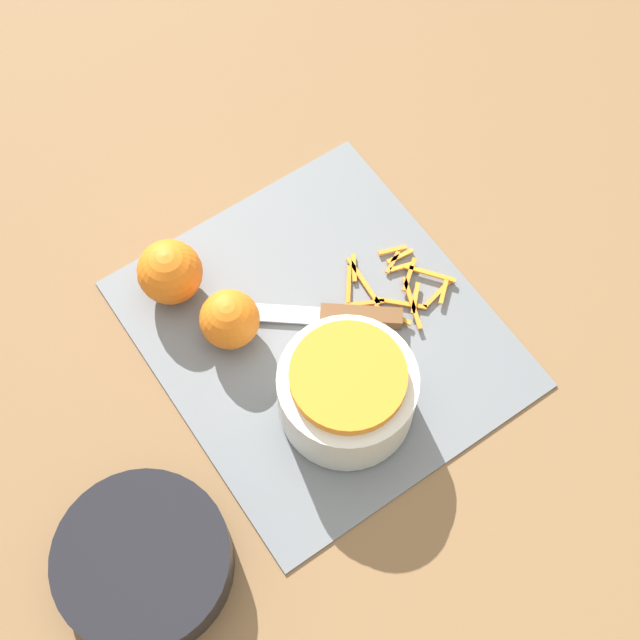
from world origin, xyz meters
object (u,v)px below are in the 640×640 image
at_px(knife, 339,315).
at_px(orange_right, 170,272).
at_px(orange_left, 230,319).
at_px(bowl_speckled, 347,391).
at_px(bowl_dark, 144,562).

height_order(knife, orange_right, orange_right).
xyz_separation_m(orange_left, orange_right, (0.09, 0.02, 0.00)).
height_order(bowl_speckled, orange_left, bowl_speckled).
xyz_separation_m(bowl_speckled, orange_left, (0.15, 0.06, -0.01)).
bearing_deg(knife, bowl_dark, 58.68).
bearing_deg(orange_left, knife, -115.93).
bearing_deg(knife, orange_right, -7.91).
bearing_deg(bowl_dark, orange_right, -35.29).
height_order(knife, orange_left, orange_left).
xyz_separation_m(bowl_speckled, knife, (0.09, -0.05, -0.04)).
bearing_deg(orange_right, knife, -136.14).
relative_size(bowl_dark, orange_right, 2.36).
bearing_deg(knife, bowl_speckled, 97.49).
bearing_deg(orange_left, bowl_speckled, -159.26).
height_order(orange_left, orange_right, orange_right).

